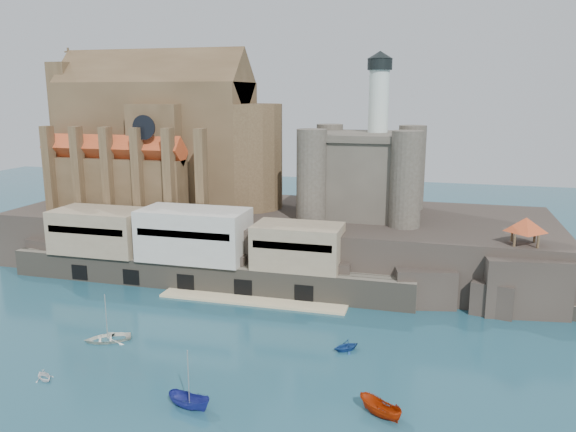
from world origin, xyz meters
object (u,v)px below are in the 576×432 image
(church, at_px, (165,143))
(castle_keep, at_px, (365,170))
(pavilion, at_px, (526,227))
(boat_1, at_px, (44,379))
(boat_2, at_px, (190,407))

(church, bearing_deg, castle_keep, -1.11)
(castle_keep, xyz_separation_m, pavilion, (25.92, -15.08, -5.59))
(pavilion, bearing_deg, church, 166.52)
(castle_keep, bearing_deg, boat_1, -119.02)
(castle_keep, distance_m, pavilion, 30.50)
(pavilion, distance_m, boat_1, 67.79)
(church, bearing_deg, pavilion, -13.48)
(castle_keep, relative_size, boat_1, 10.38)
(boat_2, bearing_deg, church, 40.08)
(castle_keep, xyz_separation_m, boat_1, (-29.14, -52.52, -18.31))
(castle_keep, distance_m, boat_2, 57.62)
(boat_2, bearing_deg, castle_keep, 0.32)
(church, height_order, boat_1, church)
(pavilion, height_order, boat_1, pavilion)
(castle_keep, distance_m, boat_1, 62.79)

